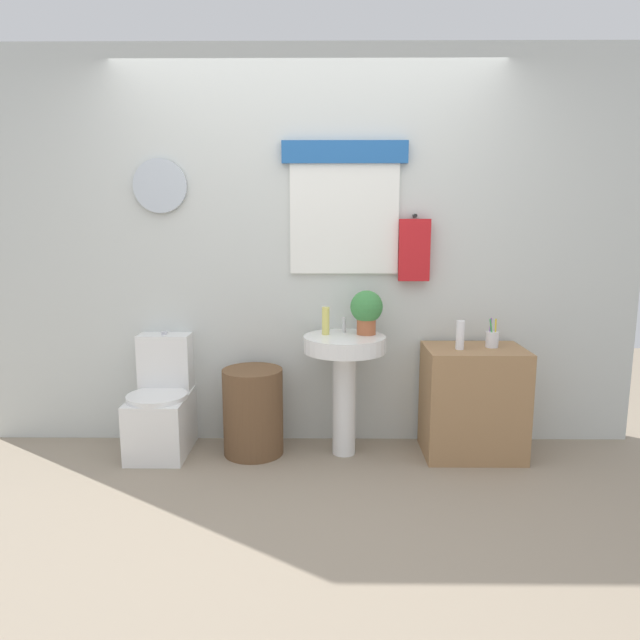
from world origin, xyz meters
The scene contains 11 objects.
ground_plane centered at (0.00, 0.00, 0.00)m, with size 8.00×8.00×0.00m, color gray.
back_wall centered at (0.00, 1.15, 1.31)m, with size 4.40×0.18×2.60m.
toilet centered at (-0.95, 0.89, 0.29)m, with size 0.38×0.51×0.78m.
laundry_hamper centered at (-0.35, 0.85, 0.28)m, with size 0.39×0.39×0.56m, color brown.
pedestal_sink centered at (0.24, 0.85, 0.59)m, with size 0.52×0.52×0.78m.
faucet centered at (0.24, 0.97, 0.83)m, with size 0.03×0.03×0.10m, color silver.
wooden_cabinet centered at (1.06, 0.85, 0.35)m, with size 0.62×0.44×0.71m, color #9E754C.
soap_bottle centered at (0.12, 0.90, 0.87)m, with size 0.05×0.05×0.18m, color #DBD166.
potted_plant centered at (0.38, 0.91, 0.94)m, with size 0.21×0.21×0.28m.
lotion_bottle centered at (0.95, 0.81, 0.80)m, with size 0.05×0.05×0.18m, color white.
toothbrush_cup centered at (1.17, 0.87, 0.76)m, with size 0.08×0.08×0.19m.
Camera 1 is at (0.11, -2.68, 1.50)m, focal length 32.01 mm.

